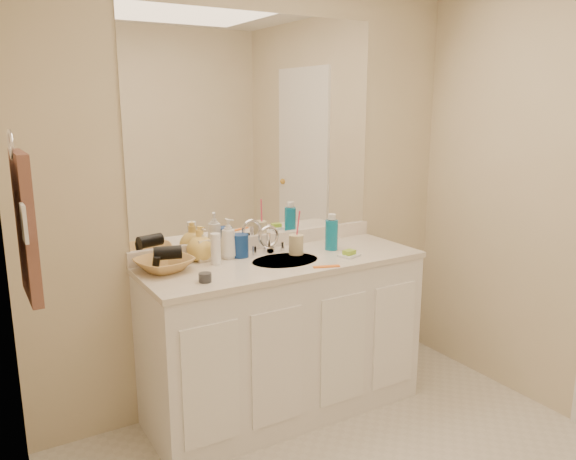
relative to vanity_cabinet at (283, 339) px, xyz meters
The scene contains 25 objects.
wall_back 0.82m from the vanity_cabinet, 90.00° to the left, with size 2.60×0.02×2.40m, color beige.
wall_left 1.83m from the vanity_cabinet, 141.75° to the right, with size 0.02×2.60×2.40m, color beige.
vanity_cabinet is the anchor object (origin of this frame).
countertop 0.44m from the vanity_cabinet, ahead, with size 1.52×0.57×0.03m, color silver.
backsplash 0.56m from the vanity_cabinet, 90.00° to the left, with size 1.52×0.03×0.08m, color white.
sink_basin 0.44m from the vanity_cabinet, 90.00° to the right, with size 0.37×0.37×0.02m, color beige.
faucet 0.53m from the vanity_cabinet, 90.00° to the left, with size 0.02×0.02×0.11m, color silver.
mirror 1.17m from the vanity_cabinet, 90.00° to the left, with size 1.48×0.01×1.20m, color white.
blue_mug 0.57m from the vanity_cabinet, 137.18° to the left, with size 0.09×0.09×0.12m, color navy.
tan_cup 0.52m from the vanity_cabinet, 25.15° to the left, with size 0.08×0.08×0.11m, color beige.
toothbrush 0.62m from the vanity_cabinet, 23.34° to the left, with size 0.01×0.01×0.19m, color #EA3D61.
mouthwash_bottle 0.64m from the vanity_cabinet, ahead, with size 0.07×0.07×0.17m, color #0D76A1.
soap_dish 0.59m from the vanity_cabinet, 22.23° to the right, with size 0.11×0.08×0.01m, color white.
green_soap 0.60m from the vanity_cabinet, 22.23° to the right, with size 0.06×0.05×0.02m, color #8FBF2E.
orange_comb 0.53m from the vanity_cabinet, 63.86° to the right, with size 0.14×0.03×0.01m, color orange.
dark_jar 0.71m from the vanity_cabinet, 163.94° to the right, with size 0.06×0.06×0.04m, color #303136.
extra_white_bottle 0.65m from the vanity_cabinet, 164.42° to the left, with size 0.05×0.05×0.16m, color white.
soap_bottle_white 0.63m from the vanity_cabinet, 144.54° to the left, with size 0.08×0.08×0.22m, color white.
soap_bottle_cream 0.69m from the vanity_cabinet, 152.00° to the left, with size 0.08×0.08×0.17m, color #FFECCF.
soap_bottle_yellow 0.70m from the vanity_cabinet, 151.55° to the left, with size 0.14×0.14×0.18m, color #FBD261.
wicker_basket 0.79m from the vanity_cabinet, 168.87° to the left, with size 0.27×0.27×0.07m, color #B48648.
hair_dryer 0.81m from the vanity_cabinet, 168.51° to the left, with size 0.07×0.07×0.14m, color black.
towel_ring 1.71m from the vanity_cabinet, 168.86° to the right, with size 0.11×0.11×0.01m, color silver.
hand_towel 1.52m from the vanity_cabinet, 168.69° to the right, with size 0.04×0.32×0.55m, color brown.
switch_plate 1.61m from the vanity_cabinet, 160.52° to the right, with size 0.01×0.09×0.13m, color white.
Camera 1 is at (-1.45, -1.46, 1.70)m, focal length 35.00 mm.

